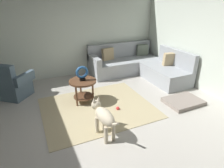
{
  "coord_description": "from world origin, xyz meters",
  "views": [
    {
      "loc": [
        -1.06,
        -2.7,
        2.17
      ],
      "look_at": [
        0.45,
        0.6,
        0.55
      ],
      "focal_mm": 30.81,
      "sensor_mm": 36.0,
      "label": 1
    }
  ],
  "objects_px": {
    "dog_bed_mat": "(183,101)",
    "side_table": "(83,86)",
    "torus_sculpture": "(82,73)",
    "dog": "(103,116)",
    "dog_toy_ball": "(118,108)",
    "armchair": "(12,85)",
    "sectional_couch": "(139,66)"
  },
  "relations": [
    {
      "from": "armchair",
      "to": "dog_toy_ball",
      "type": "relative_size",
      "value": 13.45
    },
    {
      "from": "dog_bed_mat",
      "to": "dog_toy_ball",
      "type": "distance_m",
      "value": 1.51
    },
    {
      "from": "torus_sculpture",
      "to": "dog_toy_ball",
      "type": "xyz_separation_m",
      "value": [
        0.55,
        -0.62,
        -0.67
      ]
    },
    {
      "from": "armchair",
      "to": "dog_toy_ball",
      "type": "bearing_deg",
      "value": 2.25
    },
    {
      "from": "torus_sculpture",
      "to": "dog",
      "type": "relative_size",
      "value": 0.38
    },
    {
      "from": "armchair",
      "to": "side_table",
      "type": "bearing_deg",
      "value": 7.33
    },
    {
      "from": "sectional_couch",
      "to": "dog",
      "type": "height_order",
      "value": "sectional_couch"
    },
    {
      "from": "sectional_couch",
      "to": "dog",
      "type": "relative_size",
      "value": 2.66
    },
    {
      "from": "dog_bed_mat",
      "to": "dog_toy_ball",
      "type": "bearing_deg",
      "value": 166.14
    },
    {
      "from": "dog_bed_mat",
      "to": "torus_sculpture",
      "type": "bearing_deg",
      "value": 154.09
    },
    {
      "from": "torus_sculpture",
      "to": "dog",
      "type": "bearing_deg",
      "value": -91.25
    },
    {
      "from": "side_table",
      "to": "torus_sculpture",
      "type": "xyz_separation_m",
      "value": [
        0.0,
        0.0,
        0.29
      ]
    },
    {
      "from": "dog",
      "to": "dog_toy_ball",
      "type": "distance_m",
      "value": 0.93
    },
    {
      "from": "side_table",
      "to": "torus_sculpture",
      "type": "distance_m",
      "value": 0.29
    },
    {
      "from": "armchair",
      "to": "dog_bed_mat",
      "type": "xyz_separation_m",
      "value": [
        3.47,
        -1.91,
        -0.28
      ]
    },
    {
      "from": "sectional_couch",
      "to": "side_table",
      "type": "relative_size",
      "value": 3.75
    },
    {
      "from": "sectional_couch",
      "to": "armchair",
      "type": "relative_size",
      "value": 2.25
    },
    {
      "from": "torus_sculpture",
      "to": "dog_bed_mat",
      "type": "xyz_separation_m",
      "value": [
        2.02,
        -0.98,
        -0.67
      ]
    },
    {
      "from": "side_table",
      "to": "torus_sculpture",
      "type": "relative_size",
      "value": 1.84
    },
    {
      "from": "torus_sculpture",
      "to": "dog_toy_ball",
      "type": "relative_size",
      "value": 4.39
    },
    {
      "from": "side_table",
      "to": "dog_bed_mat",
      "type": "xyz_separation_m",
      "value": [
        2.02,
        -0.98,
        -0.37
      ]
    },
    {
      "from": "dog_bed_mat",
      "to": "side_table",
      "type": "bearing_deg",
      "value": 154.09
    },
    {
      "from": "dog",
      "to": "dog_bed_mat",
      "type": "bearing_deg",
      "value": 0.59
    },
    {
      "from": "armchair",
      "to": "side_table",
      "type": "distance_m",
      "value": 1.72
    },
    {
      "from": "side_table",
      "to": "dog_bed_mat",
      "type": "relative_size",
      "value": 0.75
    },
    {
      "from": "armchair",
      "to": "dog_toy_ball",
      "type": "distance_m",
      "value": 2.54
    },
    {
      "from": "sectional_couch",
      "to": "torus_sculpture",
      "type": "bearing_deg",
      "value": -154.92
    },
    {
      "from": "sectional_couch",
      "to": "dog_bed_mat",
      "type": "bearing_deg",
      "value": -90.36
    },
    {
      "from": "side_table",
      "to": "dog",
      "type": "xyz_separation_m",
      "value": [
        -0.03,
        -1.26,
        -0.04
      ]
    },
    {
      "from": "sectional_couch",
      "to": "torus_sculpture",
      "type": "xyz_separation_m",
      "value": [
        -2.03,
        -0.95,
        0.42
      ]
    },
    {
      "from": "dog_bed_mat",
      "to": "dog_toy_ball",
      "type": "relative_size",
      "value": 10.78
    },
    {
      "from": "dog_toy_ball",
      "to": "armchair",
      "type": "bearing_deg",
      "value": 142.32
    }
  ]
}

